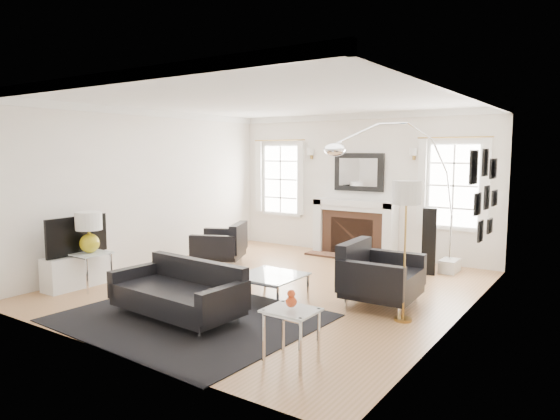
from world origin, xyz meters
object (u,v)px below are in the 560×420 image
Objects in this scene: sofa at (181,293)px; coffee_table at (271,277)px; fireplace at (354,229)px; arc_floor_lamp at (394,190)px; armchair_right at (377,276)px; gourd_lamp at (89,229)px; armchair_left at (223,245)px.

coffee_table is (0.51, 1.20, 0.03)m from sofa.
arc_floor_lamp is (1.20, -0.99, 0.88)m from fireplace.
armchair_right is 0.41× the size of arc_floor_lamp.
arc_floor_lamp is (1.32, 3.62, 1.11)m from sofa.
sofa reaches higher than coffee_table.
armchair_right reaches higher than coffee_table.
gourd_lamp is 4.86m from arc_floor_lamp.
armchair_right is at bearing 45.98° from sofa.
arc_floor_lamp is at bearing 71.58° from coffee_table.
arc_floor_lamp is at bearing 20.88° from armchair_left.
armchair_right is at bearing 23.27° from gourd_lamp.
coffee_table is 2.84m from gourd_lamp.
fireplace reaches higher than armchair_right.
fireplace reaches higher than armchair_left.
coffee_table is at bearing 21.34° from gourd_lamp.
coffee_table is (2.02, -1.34, -0.02)m from armchair_left.
sofa is 2.58m from armchair_right.
sofa is 2.90× the size of gourd_lamp.
coffee_table is at bearing 66.89° from sofa.
armchair_left is 2.43m from coffee_table.
fireplace is 3.23m from armchair_right.
coffee_table is 0.31× the size of arc_floor_lamp.
sofa is 1.31m from coffee_table.
armchair_right is at bearing -58.76° from fireplace.
arc_floor_lamp reaches higher than armchair_right.
armchair_left is at bearing 168.26° from armchair_right.
armchair_left is 1.93× the size of gourd_lamp.
fireplace reaches higher than coffee_table.
gourd_lamp is (-3.87, -1.66, 0.52)m from armchair_right.
gourd_lamp is at bearing 174.76° from sofa.
coffee_table is at bearing -83.43° from fireplace.
arc_floor_lamp reaches higher than gourd_lamp.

